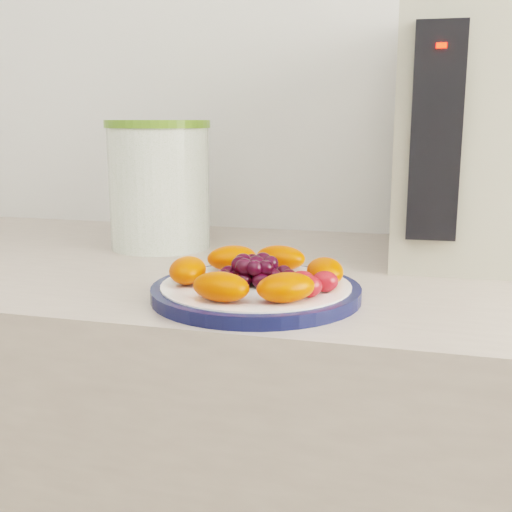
# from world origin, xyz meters

# --- Properties ---
(wall_back) EXTENTS (3.50, 0.02, 2.60)m
(wall_back) POSITION_xyz_m (0.00, 1.51, 1.30)
(wall_back) COLOR silver
(wall_back) RESTS_ON floor
(plate_rim) EXTENTS (0.24, 0.24, 0.01)m
(plate_rim) POSITION_xyz_m (-0.02, 1.03, 0.91)
(plate_rim) COLOR #0D133B
(plate_rim) RESTS_ON counter
(plate_face) EXTENTS (0.22, 0.22, 0.02)m
(plate_face) POSITION_xyz_m (-0.02, 1.03, 0.91)
(plate_face) COLOR white
(plate_face) RESTS_ON counter
(canister) EXTENTS (0.20, 0.20, 0.19)m
(canister) POSITION_xyz_m (-0.24, 1.28, 0.99)
(canister) COLOR #3F6520
(canister) RESTS_ON counter
(canister_lid) EXTENTS (0.21, 0.21, 0.01)m
(canister_lid) POSITION_xyz_m (-0.24, 1.28, 1.10)
(canister_lid) COLOR #547C26
(canister_lid) RESTS_ON canister
(appliance_body) EXTENTS (0.22, 0.30, 0.36)m
(appliance_body) POSITION_xyz_m (0.22, 1.33, 1.08)
(appliance_body) COLOR #AEAA93
(appliance_body) RESTS_ON counter
(appliance_panel) EXTENTS (0.06, 0.02, 0.27)m
(appliance_panel) POSITION_xyz_m (0.17, 1.18, 1.09)
(appliance_panel) COLOR black
(appliance_panel) RESTS_ON appliance_body
(appliance_led) EXTENTS (0.01, 0.01, 0.01)m
(appliance_led) POSITION_xyz_m (0.17, 1.17, 1.19)
(appliance_led) COLOR #FF0C05
(appliance_led) RESTS_ON appliance_panel
(fruit_plate) EXTENTS (0.21, 0.21, 0.03)m
(fruit_plate) POSITION_xyz_m (-0.01, 1.03, 0.93)
(fruit_plate) COLOR red
(fruit_plate) RESTS_ON plate_face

